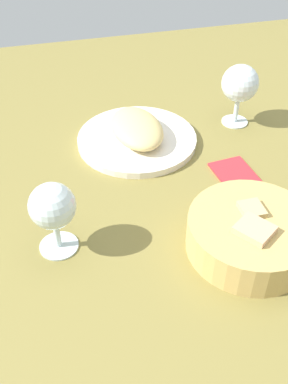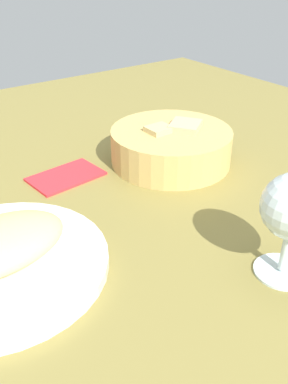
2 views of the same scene
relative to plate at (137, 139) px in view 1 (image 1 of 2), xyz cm
name	(u,v)px [view 1 (image 1 of 2)]	position (x,y,z in cm)	size (l,w,h in cm)	color
ground_plane	(143,192)	(14.50, -2.41, -1.70)	(140.00, 140.00, 2.00)	olive
plate	(137,139)	(0.00, 0.00, 0.00)	(24.31, 24.31, 1.40)	white
omelette	(137,128)	(0.00, 0.00, 2.76)	(15.76, 9.86, 4.13)	#E0C57B
lettuce_garnish	(132,118)	(-5.65, 0.30, 1.60)	(4.86, 4.86, 1.79)	#418D38
bread_basket	(251,234)	(32.79, 10.07, 2.27)	(19.81, 19.81, 6.79)	tan
wine_glass_near	(53,209)	(25.17, -18.82, 7.43)	(7.11, 7.11, 12.25)	silver
wine_glass_far	(240,85)	(-2.22, 22.48, 8.23)	(7.74, 7.74, 13.22)	silver
folded_napkin	(238,176)	(15.94, 15.43, -0.30)	(11.00, 7.00, 0.80)	red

